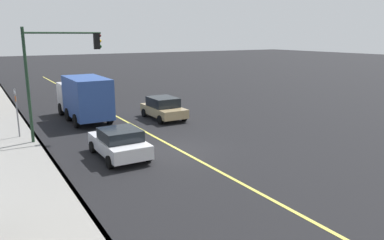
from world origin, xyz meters
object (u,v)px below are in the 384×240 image
at_px(car_tan, 163,108).
at_px(traffic_light_mast, 56,65).
at_px(truck_blue, 84,97).
at_px(street_sign_post, 17,110).
at_px(car_white, 119,143).

relative_size(car_tan, traffic_light_mast, 0.64).
bearing_deg(car_tan, truck_blue, 63.58).
distance_m(car_tan, street_sign_post, 9.51).
xyz_separation_m(car_tan, truck_blue, (2.42, 4.88, 0.84)).
bearing_deg(car_white, truck_blue, -4.96).
distance_m(truck_blue, street_sign_post, 5.43).
xyz_separation_m(car_white, car_tan, (6.55, -5.66, 0.05)).
bearing_deg(street_sign_post, car_tan, -87.00).
height_order(truck_blue, traffic_light_mast, traffic_light_mast).
distance_m(car_white, street_sign_post, 7.21).
xyz_separation_m(truck_blue, traffic_light_mast, (-4.48, 2.57, 2.63)).
xyz_separation_m(car_white, truck_blue, (8.97, -0.78, 0.89)).
xyz_separation_m(traffic_light_mast, street_sign_post, (1.56, 2.00, -2.55)).
bearing_deg(traffic_light_mast, car_tan, -74.54).
height_order(car_white, traffic_light_mast, traffic_light_mast).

